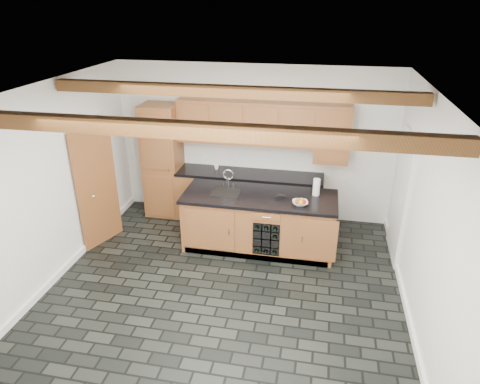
# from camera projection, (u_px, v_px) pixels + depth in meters

# --- Properties ---
(ground) EXTENTS (5.00, 5.00, 0.00)m
(ground) POSITION_uv_depth(u_px,v_px,m) (224.00, 290.00, 6.09)
(ground) COLOR black
(ground) RESTS_ON ground
(room_shell) EXTENTS (5.01, 5.00, 5.00)m
(room_shell) POSITION_uv_depth(u_px,v_px,m) (225.00, 177.00, 5.95)
(room_shell) COLOR white
(room_shell) RESTS_ON ground
(back_cabinetry) EXTENTS (3.65, 0.62, 2.20)m
(back_cabinetry) POSITION_uv_depth(u_px,v_px,m) (231.00, 168.00, 7.75)
(back_cabinetry) COLOR brown
(back_cabinetry) RESTS_ON ground
(island) EXTENTS (2.48, 0.96, 0.93)m
(island) POSITION_uv_depth(u_px,v_px,m) (259.00, 222.00, 6.99)
(island) COLOR brown
(island) RESTS_ON ground
(faucet) EXTENTS (0.45, 0.40, 0.34)m
(faucet) POSITION_uv_depth(u_px,v_px,m) (226.00, 190.00, 6.93)
(faucet) COLOR black
(faucet) RESTS_ON island
(kitchen_scale) EXTENTS (0.19, 0.14, 0.05)m
(kitchen_scale) POSITION_uv_depth(u_px,v_px,m) (281.00, 196.00, 6.71)
(kitchen_scale) COLOR black
(kitchen_scale) RESTS_ON island
(fruit_bowl) EXTENTS (0.27, 0.27, 0.06)m
(fruit_bowl) POSITION_uv_depth(u_px,v_px,m) (300.00, 203.00, 6.49)
(fruit_bowl) COLOR silver
(fruit_bowl) RESTS_ON island
(fruit_cluster) EXTENTS (0.16, 0.17, 0.07)m
(fruit_cluster) POSITION_uv_depth(u_px,v_px,m) (300.00, 201.00, 6.48)
(fruit_cluster) COLOR red
(fruit_cluster) RESTS_ON fruit_bowl
(paper_towel) EXTENTS (0.11, 0.11, 0.27)m
(paper_towel) POSITION_uv_depth(u_px,v_px,m) (316.00, 187.00, 6.77)
(paper_towel) COLOR white
(paper_towel) RESTS_ON island
(mug) EXTENTS (0.09, 0.09, 0.09)m
(mug) POSITION_uv_depth(u_px,v_px,m) (216.00, 167.00, 7.83)
(mug) COLOR white
(mug) RESTS_ON back_cabinetry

